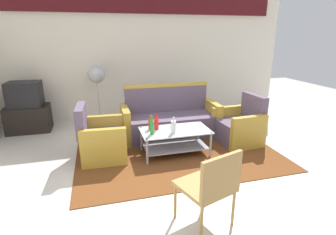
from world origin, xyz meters
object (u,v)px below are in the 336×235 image
Objects in this scene: bottle_green at (152,127)px; tv_stand at (29,119)px; pedestal_fan at (97,78)px; armchair_right at (239,127)px; bottle_brown at (150,124)px; bottle_clear at (173,127)px; coffee_table at (175,138)px; television at (25,94)px; cup at (174,123)px; armchair_left at (102,140)px; couch at (170,120)px; wicker_chair at (211,184)px; bottle_red at (156,123)px.

tv_stand is (-2.13, 1.86, -0.26)m from bottle_green.
bottle_green is 0.23× the size of pedestal_fan.
armchair_right is 1.63m from bottle_brown.
pedestal_fan is at bearing 118.80° from bottle_clear.
television is at bearing 144.64° from coffee_table.
tv_stand reaches higher than cup.
armchair_left is at bearing 171.42° from coffee_table.
coffee_table is (1.15, -0.17, -0.02)m from armchair_left.
bottle_green is at bearing -94.80° from bottle_brown.
television reaches higher than couch.
coffee_table is 1.31× the size of wicker_chair.
television is (-2.65, 1.01, 0.44)m from couch.
armchair_left is at bearing -90.16° from pedestal_fan.
pedestal_fan is 1.51× the size of wicker_chair.
pedestal_fan is (1.37, 0.05, 0.25)m from television.
wicker_chair is (0.98, -1.91, 0.21)m from armchair_left.
cup is at bearing 73.25° from bottle_clear.
bottle_clear reaches higher than coffee_table.
wicker_chair reaches higher than tv_stand.
bottle_red is at bearing -166.46° from cup.
couch is 2.13× the size of armchair_left.
bottle_brown is at bearing 138.51° from bottle_clear.
bottle_red reaches higher than tv_stand.
armchair_left reaches higher than cup.
armchair_right is at bearing 158.31° from television.
cup is at bearing 13.54° from bottle_red.
armchair_right is 3.23× the size of bottle_red.
armchair_left is at bearing -179.67° from cup.
couch is 2.15× the size of wicker_chair.
bottle_red is at bearing -36.87° from tv_stand.
cup is (0.09, 0.30, -0.05)m from bottle_clear.
armchair_right is 1.23m from cup.
television is (0.00, 0.00, 0.50)m from tv_stand.
bottle_brown is 0.10m from bottle_red.
television is (-2.14, 1.64, 0.26)m from bottle_brown.
bottle_clear is 0.31× the size of wicker_chair.
armchair_right reaches higher than cup.
bottle_red is 0.21× the size of pedestal_fan.
television is (-2.13, 1.86, 0.24)m from bottle_green.
bottle_green is (-0.39, -0.08, 0.25)m from coffee_table.
couch reaches higher than bottle_red.
pedestal_fan is 3.73m from wicker_chair.
cup is 0.08× the size of pedestal_fan.
wicker_chair is (0.21, -1.88, -0.01)m from bottle_brown.
bottle_green is 0.33m from bottle_clear.
coffee_table is at bearing -58.08° from pedestal_fan.
armchair_left is 2.17m from television.
bottle_red is (-1.52, -0.05, 0.22)m from armchair_right.
bottle_red is at bearing 58.78° from couch.
television is (-2.45, 1.91, 0.25)m from bottle_clear.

